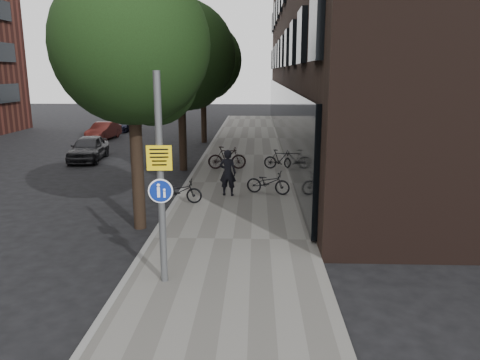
{
  "coord_description": "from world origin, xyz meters",
  "views": [
    {
      "loc": [
        0.87,
        -8.76,
        4.58
      ],
      "look_at": [
        0.48,
        2.35,
        2.0
      ],
      "focal_mm": 35.0,
      "sensor_mm": 36.0,
      "label": 1
    }
  ],
  "objects_px": {
    "signpost": "(161,180)",
    "parked_bike_facade_near": "(268,182)",
    "pedestrian": "(228,173)",
    "parked_car_near": "(88,148)"
  },
  "relations": [
    {
      "from": "parked_bike_facade_near",
      "to": "parked_car_near",
      "type": "distance_m",
      "value": 11.71
    },
    {
      "from": "signpost",
      "to": "parked_car_near",
      "type": "bearing_deg",
      "value": 110.48
    },
    {
      "from": "parked_bike_facade_near",
      "to": "pedestrian",
      "type": "bearing_deg",
      "value": 116.78
    },
    {
      "from": "parked_car_near",
      "to": "parked_bike_facade_near",
      "type": "bearing_deg",
      "value": -42.34
    },
    {
      "from": "parked_bike_facade_near",
      "to": "signpost",
      "type": "bearing_deg",
      "value": 178.21
    },
    {
      "from": "signpost",
      "to": "parked_car_near",
      "type": "distance_m",
      "value": 16.29
    },
    {
      "from": "signpost",
      "to": "parked_bike_facade_near",
      "type": "height_order",
      "value": "signpost"
    },
    {
      "from": "signpost",
      "to": "pedestrian",
      "type": "bearing_deg",
      "value": 77.97
    },
    {
      "from": "signpost",
      "to": "parked_bike_facade_near",
      "type": "distance_m",
      "value": 8.17
    },
    {
      "from": "pedestrian",
      "to": "parked_car_near",
      "type": "distance_m",
      "value": 10.75
    }
  ]
}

